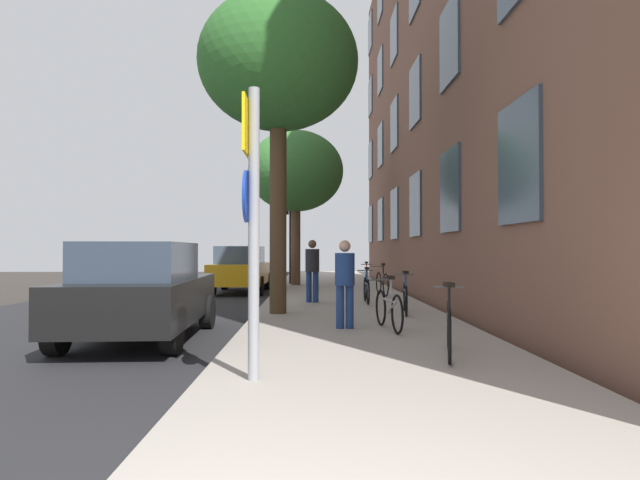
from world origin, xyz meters
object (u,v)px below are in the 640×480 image
object	(u,v)px
bicycle_2	(405,297)
bicycle_3	(367,289)
sign_post	(252,210)
car_1	(241,269)
tree_near	(278,64)
bicycle_1	(389,308)
traffic_light	(288,222)
tree_far	(296,172)
bicycle_5	(367,279)
car_0	(142,290)
bicycle_4	(382,283)
bicycle_0	(449,327)
pedestrian_1	(312,267)
pedestrian_0	(345,278)

from	to	relation	value
bicycle_2	bicycle_3	bearing A→B (deg)	104.07
sign_post	car_1	xyz separation A→B (m)	(-1.81, 13.62, -1.09)
tree_near	bicycle_1	bearing A→B (deg)	-50.78
traffic_light	tree_far	size ratio (longest dim) A/B	0.60
sign_post	bicycle_1	distance (m)	4.43
traffic_light	bicycle_5	size ratio (longest dim) A/B	2.08
bicycle_5	bicycle_1	bearing A→B (deg)	-93.52
traffic_light	bicycle_1	bearing A→B (deg)	-80.08
traffic_light	car_0	size ratio (longest dim) A/B	0.86
bicycle_3	tree_far	bearing A→B (deg)	105.12
tree_near	bicycle_5	bearing A→B (deg)	69.32
sign_post	bicycle_3	world-z (taller)	sign_post
bicycle_4	bicycle_0	bearing A→B (deg)	-92.22
tree_near	bicycle_4	distance (m)	7.49
bicycle_0	pedestrian_1	world-z (taller)	pedestrian_1
tree_far	car_0	xyz separation A→B (m)	(-2.20, -12.79, -3.77)
traffic_light	car_0	bearing A→B (deg)	-97.98
tree_far	bicycle_0	world-z (taller)	tree_far
tree_far	bicycle_4	world-z (taller)	tree_far
bicycle_0	pedestrian_1	size ratio (longest dim) A/B	1.05
bicycle_3	pedestrian_1	distance (m)	1.54
traffic_light	tree_near	xyz separation A→B (m)	(0.20, -10.44, 2.96)
car_0	pedestrian_0	bearing A→B (deg)	9.77
bicycle_2	tree_near	bearing A→B (deg)	177.10
tree_near	bicycle_0	size ratio (longest dim) A/B	4.06
sign_post	car_0	xyz separation A→B (m)	(-2.15, 3.27, -1.09)
traffic_light	bicycle_5	xyz separation A→B (m)	(2.86, -3.38, -2.14)
bicycle_3	bicycle_0	bearing A→B (deg)	-87.23
bicycle_2	traffic_light	bearing A→B (deg)	105.71
tree_near	bicycle_5	size ratio (longest dim) A/B	3.98
bicycle_0	car_0	bearing A→B (deg)	156.57
bicycle_2	pedestrian_1	distance (m)	3.37
tree_far	car_0	size ratio (longest dim) A/B	1.44
traffic_light	bicycle_1	distance (m)	13.35
car_1	bicycle_2	bearing A→B (deg)	-59.11
bicycle_0	bicycle_1	size ratio (longest dim) A/B	1.01
tree_far	bicycle_0	size ratio (longest dim) A/B	3.54
sign_post	tree_far	distance (m)	16.29
tree_far	bicycle_1	distance (m)	13.20
car_0	bicycle_0	bearing A→B (deg)	-23.43
bicycle_2	bicycle_0	bearing A→B (deg)	-93.02
tree_near	pedestrian_0	distance (m)	5.33
pedestrian_0	bicycle_3	bearing A→B (deg)	79.52
pedestrian_0	car_1	distance (m)	10.23
pedestrian_1	bicycle_4	bearing A→B (deg)	45.38
bicycle_1	bicycle_5	world-z (taller)	bicycle_5
bicycle_4	pedestrian_0	size ratio (longest dim) A/B	1.06
tree_near	car_1	world-z (taller)	tree_near
pedestrian_0	car_0	xyz separation A→B (m)	(-3.40, -0.58, -0.17)
bicycle_0	bicycle_5	bearing A→B (deg)	89.33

